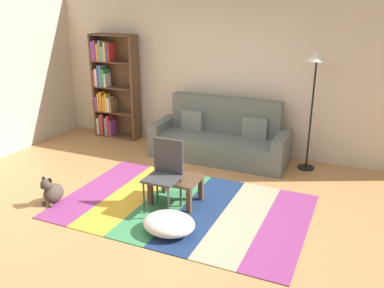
{
  "coord_description": "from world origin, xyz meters",
  "views": [
    {
      "loc": [
        2.19,
        -4.04,
        2.51
      ],
      "look_at": [
        0.06,
        0.78,
        0.65
      ],
      "focal_mm": 37.97,
      "sensor_mm": 36.0,
      "label": 1
    }
  ],
  "objects_px": {
    "bookshelf": "(110,88)",
    "coffee_table": "(176,182)",
    "couch": "(220,139)",
    "folding_chair": "(165,169)",
    "tv_remote": "(177,175)",
    "pouf": "(169,224)",
    "standing_lamp": "(315,72)",
    "dog": "(52,192)"
  },
  "relations": [
    {
      "from": "couch",
      "to": "pouf",
      "type": "distance_m",
      "value": 2.49
    },
    {
      "from": "coffee_table",
      "to": "tv_remote",
      "type": "bearing_deg",
      "value": 100.39
    },
    {
      "from": "pouf",
      "to": "dog",
      "type": "distance_m",
      "value": 1.73
    },
    {
      "from": "dog",
      "to": "pouf",
      "type": "bearing_deg",
      "value": -1.17
    },
    {
      "from": "standing_lamp",
      "to": "tv_remote",
      "type": "relative_size",
      "value": 12.19
    },
    {
      "from": "couch",
      "to": "folding_chair",
      "type": "height_order",
      "value": "couch"
    },
    {
      "from": "couch",
      "to": "bookshelf",
      "type": "height_order",
      "value": "bookshelf"
    },
    {
      "from": "standing_lamp",
      "to": "tv_remote",
      "type": "bearing_deg",
      "value": -127.38
    },
    {
      "from": "tv_remote",
      "to": "standing_lamp",
      "type": "bearing_deg",
      "value": 83.92
    },
    {
      "from": "bookshelf",
      "to": "standing_lamp",
      "type": "xyz_separation_m",
      "value": [
        3.75,
        -0.17,
        0.57
      ]
    },
    {
      "from": "standing_lamp",
      "to": "tv_remote",
      "type": "distance_m",
      "value": 2.56
    },
    {
      "from": "couch",
      "to": "folding_chair",
      "type": "relative_size",
      "value": 2.51
    },
    {
      "from": "dog",
      "to": "coffee_table",
      "type": "bearing_deg",
      "value": 24.55
    },
    {
      "from": "couch",
      "to": "coffee_table",
      "type": "xyz_separation_m",
      "value": [
        0.03,
        -1.76,
        -0.04
      ]
    },
    {
      "from": "dog",
      "to": "folding_chair",
      "type": "distance_m",
      "value": 1.54
    },
    {
      "from": "bookshelf",
      "to": "pouf",
      "type": "bearing_deg",
      "value": -46.31
    },
    {
      "from": "couch",
      "to": "bookshelf",
      "type": "distance_m",
      "value": 2.44
    },
    {
      "from": "standing_lamp",
      "to": "dog",
      "type": "bearing_deg",
      "value": -138.22
    },
    {
      "from": "pouf",
      "to": "standing_lamp",
      "type": "relative_size",
      "value": 0.33
    },
    {
      "from": "bookshelf",
      "to": "dog",
      "type": "xyz_separation_m",
      "value": [
        0.9,
        -2.71,
        -0.8
      ]
    },
    {
      "from": "pouf",
      "to": "tv_remote",
      "type": "height_order",
      "value": "tv_remote"
    },
    {
      "from": "bookshelf",
      "to": "coffee_table",
      "type": "bearing_deg",
      "value": -40.75
    },
    {
      "from": "standing_lamp",
      "to": "tv_remote",
      "type": "xyz_separation_m",
      "value": [
        -1.39,
        -1.82,
        -1.15
      ]
    },
    {
      "from": "couch",
      "to": "tv_remote",
      "type": "xyz_separation_m",
      "value": [
        0.02,
        -1.71,
        0.04
      ]
    },
    {
      "from": "bookshelf",
      "to": "coffee_table",
      "type": "distance_m",
      "value": 3.2
    },
    {
      "from": "dog",
      "to": "standing_lamp",
      "type": "relative_size",
      "value": 0.22
    },
    {
      "from": "coffee_table",
      "to": "dog",
      "type": "bearing_deg",
      "value": -155.45
    },
    {
      "from": "coffee_table",
      "to": "dog",
      "type": "xyz_separation_m",
      "value": [
        -1.47,
        -0.67,
        -0.13
      ]
    },
    {
      "from": "bookshelf",
      "to": "coffee_table",
      "type": "height_order",
      "value": "bookshelf"
    },
    {
      "from": "couch",
      "to": "coffee_table",
      "type": "bearing_deg",
      "value": -89.01
    },
    {
      "from": "standing_lamp",
      "to": "tv_remote",
      "type": "height_order",
      "value": "standing_lamp"
    },
    {
      "from": "bookshelf",
      "to": "folding_chair",
      "type": "distance_m",
      "value": 3.23
    },
    {
      "from": "folding_chair",
      "to": "pouf",
      "type": "bearing_deg",
      "value": -39.57
    },
    {
      "from": "bookshelf",
      "to": "pouf",
      "type": "xyz_separation_m",
      "value": [
        2.63,
        -2.75,
        -0.84
      ]
    },
    {
      "from": "tv_remote",
      "to": "folding_chair",
      "type": "height_order",
      "value": "folding_chair"
    },
    {
      "from": "couch",
      "to": "bookshelf",
      "type": "bearing_deg",
      "value": 173.13
    },
    {
      "from": "bookshelf",
      "to": "folding_chair",
      "type": "relative_size",
      "value": 2.16
    },
    {
      "from": "bookshelf",
      "to": "folding_chair",
      "type": "xyz_separation_m",
      "value": [
        2.31,
        -2.22,
        -0.42
      ]
    },
    {
      "from": "bookshelf",
      "to": "folding_chair",
      "type": "height_order",
      "value": "bookshelf"
    },
    {
      "from": "tv_remote",
      "to": "dog",
      "type": "bearing_deg",
      "value": -122.27
    },
    {
      "from": "dog",
      "to": "tv_remote",
      "type": "xyz_separation_m",
      "value": [
        1.46,
        0.73,
        0.21
      ]
    },
    {
      "from": "dog",
      "to": "bookshelf",
      "type": "bearing_deg",
      "value": 108.36
    }
  ]
}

